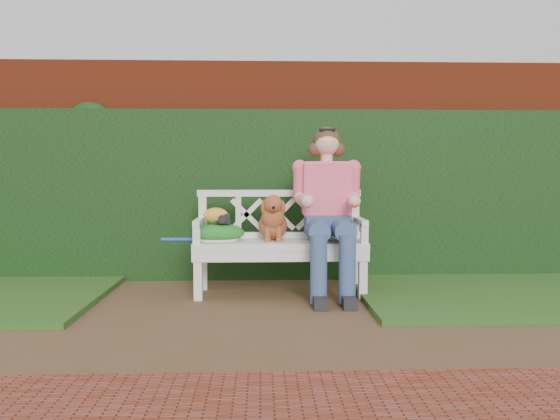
{
  "coord_description": "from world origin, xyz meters",
  "views": [
    {
      "loc": [
        0.26,
        -3.82,
        1.08
      ],
      "look_at": [
        0.42,
        0.97,
        0.75
      ],
      "focal_mm": 35.0,
      "sensor_mm": 36.0,
      "label": 1
    }
  ],
  "objects": [
    {
      "name": "tennis_racket",
      "position": [
        -0.16,
        0.92,
        0.5
      ],
      "size": [
        0.76,
        0.54,
        0.03
      ],
      "primitive_type": null,
      "rotation": [
        0.0,
        0.0,
        -0.4
      ],
      "color": "white",
      "rests_on": "garden_bench"
    },
    {
      "name": "camera_item",
      "position": [
        -0.08,
        0.94,
        0.68
      ],
      "size": [
        0.13,
        0.11,
        0.08
      ],
      "primitive_type": "cube",
      "rotation": [
        0.0,
        0.0,
        0.08
      ],
      "color": "black",
      "rests_on": "green_bag"
    },
    {
      "name": "brick_wall",
      "position": [
        0.0,
        1.9,
        1.1
      ],
      "size": [
        10.0,
        0.3,
        2.2
      ],
      "primitive_type": "cube",
      "color": "maroon",
      "rests_on": "ground"
    },
    {
      "name": "grass_right",
      "position": [
        2.4,
        0.9,
        0.03
      ],
      "size": [
        2.6,
        2.0,
        0.05
      ],
      "primitive_type": "cube",
      "color": "#1B3915",
      "rests_on": "ground"
    },
    {
      "name": "seated_woman",
      "position": [
        0.84,
        0.95,
        0.75
      ],
      "size": [
        0.77,
        0.94,
        1.5
      ],
      "primitive_type": null,
      "rotation": [
        0.0,
        0.0,
        -0.17
      ],
      "color": "red",
      "rests_on": "ground"
    },
    {
      "name": "green_bag",
      "position": [
        -0.12,
        0.94,
        0.56
      ],
      "size": [
        0.54,
        0.47,
        0.16
      ],
      "primitive_type": null,
      "rotation": [
        0.0,
        0.0,
        0.3
      ],
      "color": "green",
      "rests_on": "garden_bench"
    },
    {
      "name": "ground",
      "position": [
        0.0,
        0.0,
        0.0
      ],
      "size": [
        60.0,
        60.0,
        0.0
      ],
      "primitive_type": "plane",
      "color": "brown"
    },
    {
      "name": "baseball_glove",
      "position": [
        -0.14,
        0.95,
        0.7
      ],
      "size": [
        0.25,
        0.21,
        0.14
      ],
      "primitive_type": "ellipsoid",
      "rotation": [
        0.0,
        0.0,
        -0.23
      ],
      "color": "gold",
      "rests_on": "green_bag"
    },
    {
      "name": "garden_bench",
      "position": [
        0.42,
        0.97,
        0.24
      ],
      "size": [
        1.6,
        0.67,
        0.48
      ],
      "primitive_type": null,
      "rotation": [
        0.0,
        0.0,
        -0.04
      ],
      "color": "white",
      "rests_on": "ground"
    },
    {
      "name": "ivy_hedge",
      "position": [
        0.0,
        1.68,
        0.85
      ],
      "size": [
        10.0,
        0.18,
        1.7
      ],
      "primitive_type": "cube",
      "color": "#21531D",
      "rests_on": "ground"
    },
    {
      "name": "dog",
      "position": [
        0.36,
        0.99,
        0.69
      ],
      "size": [
        0.34,
        0.42,
        0.41
      ],
      "primitive_type": null,
      "rotation": [
        0.0,
        0.0,
        -0.18
      ],
      "color": "olive",
      "rests_on": "garden_bench"
    }
  ]
}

